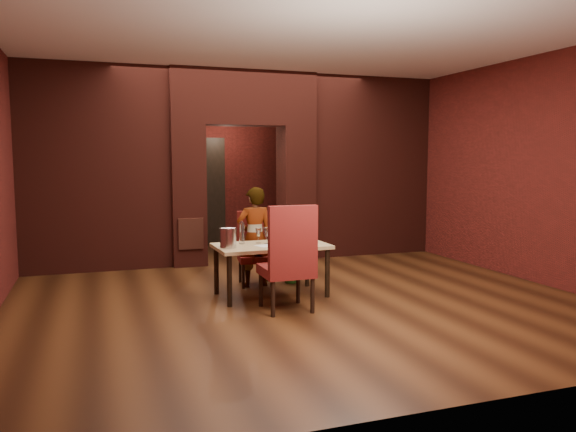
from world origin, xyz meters
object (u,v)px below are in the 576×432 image
Objects in this scene: dining_table at (271,270)px; wine_glass_b at (267,236)px; potted_plant at (292,267)px; chair_far at (255,249)px; wine_glass_c at (291,238)px; wine_glass_a at (258,236)px; person_seated at (254,237)px; chair_near at (286,257)px; water_bottle at (242,232)px; wine_bucket at (228,238)px.

dining_table is 0.45m from wine_glass_b.
dining_table reaches higher than potted_plant.
chair_far is at bearing 90.28° from dining_table.
wine_glass_a is at bearing 146.27° from wine_glass_c.
chair_far is 0.74× the size of person_seated.
wine_glass_c is 0.42× the size of potted_plant.
potted_plant is (0.53, -0.02, -0.29)m from chair_far.
wine_glass_a is (-0.08, -0.46, 0.08)m from person_seated.
chair_near is 0.94m from water_bottle.
water_bottle reaches higher than wine_glass_c.
wine_glass_c reaches higher than potted_plant.
chair_far is 3.46× the size of water_bottle.
chair_near reaches higher than potted_plant.
potted_plant is (0.28, 0.75, -0.54)m from wine_glass_c.
chair_near is at bearing -82.73° from chair_far.
wine_glass_c is at bearing -29.02° from wine_glass_b.
wine_glass_a is (-0.13, 0.13, 0.43)m from dining_table.
wine_glass_a is at bearing -83.61° from chair_near.
wine_glass_c is at bearing -27.60° from dining_table.
wine_glass_c is (0.36, -0.24, -0.01)m from wine_glass_a.
dining_table is 1.15× the size of chair_near.
person_seated is (-0.02, 1.29, 0.06)m from chair_near.
water_bottle is at bearing 156.89° from wine_glass_b.
chair_near is 0.91× the size of person_seated.
wine_glass_c is 0.62× the size of water_bottle.
wine_glass_a is at bearing -10.24° from water_bottle.
dining_table is 7.79× the size of wine_glass_c.
chair_near reaches higher than wine_glass_b.
dining_table is 4.83× the size of water_bottle.
dining_table is at bearing 9.01° from wine_bucket.
potted_plant is at bearing 6.15° from chair_far.
water_bottle reaches higher than potted_plant.
potted_plant is at bearing 38.45° from wine_glass_a.
wine_glass_c is at bearing -26.02° from water_bottle.
wine_glass_a is 0.12m from wine_glass_b.
wine_glass_c is 0.81m from wine_bucket.
wine_glass_c is (0.28, -0.70, 0.07)m from person_seated.
person_seated reaches higher than wine_glass_c.
chair_near is 5.78× the size of wine_glass_b.
person_seated is at bearing 80.48° from wine_glass_a.
person_seated reaches higher than chair_far.
chair_far is at bearing -117.82° from person_seated.
potted_plant is (0.85, 0.47, -0.60)m from water_bottle.
chair_near is at bearing -114.30° from wine_glass_c.
wine_glass_b reaches higher than wine_glass_a.
chair_near is at bearing -48.14° from wine_bucket.
wine_bucket is at bearing 178.70° from wine_glass_c.
dining_table is 1.39× the size of chair_far.
water_bottle is 1.14m from potted_plant.
potted_plant is at bearing 69.40° from wine_glass_c.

